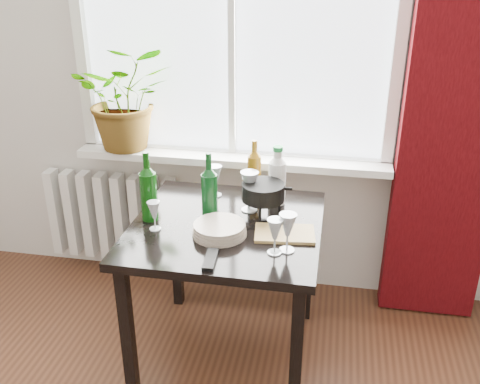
% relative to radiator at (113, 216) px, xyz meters
% --- Properties ---
extents(window, '(1.72, 0.08, 1.62)m').
position_rel_radiator_xyz_m(window, '(0.75, 0.04, 1.22)').
color(window, white).
rests_on(window, ground).
extents(windowsill, '(1.72, 0.20, 0.04)m').
position_rel_radiator_xyz_m(windowsill, '(0.75, -0.03, 0.44)').
color(windowsill, white).
rests_on(windowsill, ground).
extents(curtain, '(0.50, 0.12, 2.56)m').
position_rel_radiator_xyz_m(curtain, '(1.87, -0.06, 0.92)').
color(curtain, '#340407').
rests_on(curtain, ground).
extents(radiator, '(0.80, 0.10, 0.55)m').
position_rel_radiator_xyz_m(radiator, '(0.00, 0.00, 0.00)').
color(radiator, white).
rests_on(radiator, ground).
extents(table, '(0.85, 0.85, 0.74)m').
position_rel_radiator_xyz_m(table, '(0.85, -0.63, 0.27)').
color(table, black).
rests_on(table, ground).
extents(potted_plant, '(0.63, 0.58, 0.58)m').
position_rel_radiator_xyz_m(potted_plant, '(0.16, -0.02, 0.75)').
color(potted_plant, '#27661B').
rests_on(potted_plant, windowsill).
extents(wine_bottle_left, '(0.10, 0.10, 0.33)m').
position_rel_radiator_xyz_m(wine_bottle_left, '(0.50, -0.65, 0.53)').
color(wine_bottle_left, '#0B3A0B').
rests_on(wine_bottle_left, table).
extents(wine_bottle_right, '(0.08, 0.08, 0.32)m').
position_rel_radiator_xyz_m(wine_bottle_right, '(0.76, -0.58, 0.52)').
color(wine_bottle_right, '#0B3C15').
rests_on(wine_bottle_right, table).
extents(bottle_amber, '(0.08, 0.08, 0.28)m').
position_rel_radiator_xyz_m(bottle_amber, '(0.92, -0.26, 0.50)').
color(bottle_amber, brown).
rests_on(bottle_amber, table).
extents(cleaning_bottle, '(0.11, 0.11, 0.30)m').
position_rel_radiator_xyz_m(cleaning_bottle, '(1.05, -0.37, 0.51)').
color(cleaning_bottle, white).
rests_on(cleaning_bottle, table).
extents(wineglass_front_right, '(0.08, 0.08, 0.17)m').
position_rel_radiator_xyz_m(wineglass_front_right, '(1.14, -0.82, 0.45)').
color(wineglass_front_right, '#B5BAC3').
rests_on(wineglass_front_right, table).
extents(wineglass_far_right, '(0.08, 0.08, 0.16)m').
position_rel_radiator_xyz_m(wineglass_far_right, '(1.10, -0.85, 0.44)').
color(wineglass_far_right, silver).
rests_on(wineglass_far_right, table).
extents(wineglass_back_center, '(0.09, 0.09, 0.20)m').
position_rel_radiator_xyz_m(wineglass_back_center, '(0.93, -0.48, 0.46)').
color(wineglass_back_center, '#B1B6BF').
rests_on(wineglass_back_center, table).
extents(wineglass_back_left, '(0.07, 0.07, 0.16)m').
position_rel_radiator_xyz_m(wineglass_back_left, '(0.73, -0.34, 0.44)').
color(wineglass_back_left, silver).
rests_on(wineglass_back_left, table).
extents(wineglass_front_left, '(0.07, 0.07, 0.14)m').
position_rel_radiator_xyz_m(wineglass_front_left, '(0.55, -0.74, 0.43)').
color(wineglass_front_left, silver).
rests_on(wineglass_front_left, table).
extents(plate_stack, '(0.27, 0.27, 0.05)m').
position_rel_radiator_xyz_m(plate_stack, '(0.84, -0.74, 0.39)').
color(plate_stack, '#BEAE9D').
rests_on(plate_stack, table).
extents(fondue_pot, '(0.27, 0.25, 0.15)m').
position_rel_radiator_xyz_m(fondue_pot, '(1.00, -0.50, 0.44)').
color(fondue_pot, black).
rests_on(fondue_pot, table).
extents(tv_remote, '(0.06, 0.16, 0.02)m').
position_rel_radiator_xyz_m(tv_remote, '(0.85, -0.96, 0.37)').
color(tv_remote, black).
rests_on(tv_remote, table).
extents(cutting_board, '(0.28, 0.19, 0.01)m').
position_rel_radiator_xyz_m(cutting_board, '(1.12, -0.69, 0.37)').
color(cutting_board, '#AC8B4D').
rests_on(cutting_board, table).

